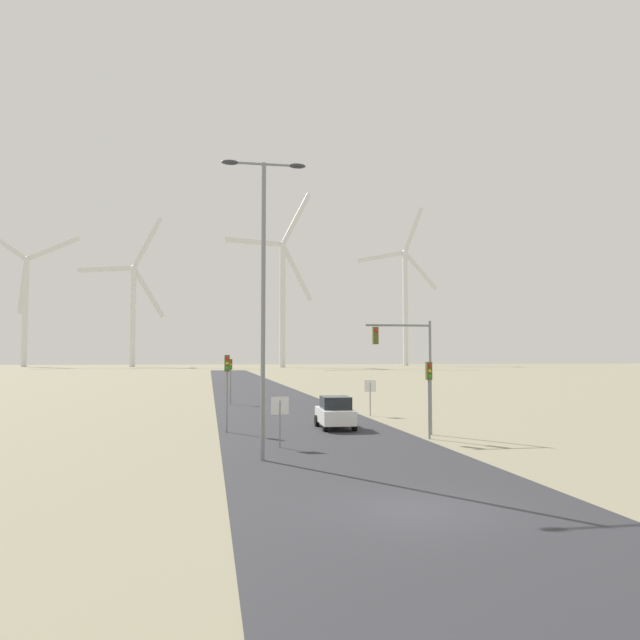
{
  "coord_description": "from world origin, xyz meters",
  "views": [
    {
      "loc": [
        -5.55,
        -16.38,
        4.11
      ],
      "look_at": [
        0.0,
        14.72,
        5.95
      ],
      "focal_mm": 35.0,
      "sensor_mm": 36.0,
      "label": 1
    }
  ],
  "objects_px": {
    "traffic_light_post_near_left": "(227,376)",
    "wind_turbine_left": "(133,303)",
    "car_approaching": "(335,412)",
    "streetlamp": "(263,276)",
    "wind_turbine_far_left": "(25,299)",
    "stop_sign_far": "(370,391)",
    "wind_turbine_center": "(283,289)",
    "traffic_light_mast_overhead": "(408,355)",
    "stop_sign_near": "(280,412)",
    "wind_turbine_right": "(405,296)",
    "traffic_light_post_near_right": "(429,382)",
    "traffic_light_post_mid_left": "(231,371)"
  },
  "relations": [
    {
      "from": "traffic_light_mast_overhead",
      "to": "wind_turbine_far_left",
      "type": "distance_m",
      "value": 243.36
    },
    {
      "from": "streetlamp",
      "to": "traffic_light_post_near_left",
      "type": "bearing_deg",
      "value": 96.88
    },
    {
      "from": "wind_turbine_left",
      "to": "wind_turbine_far_left",
      "type": "bearing_deg",
      "value": 165.32
    },
    {
      "from": "traffic_light_mast_overhead",
      "to": "wind_turbine_center",
      "type": "bearing_deg",
      "value": 85.26
    },
    {
      "from": "wind_turbine_left",
      "to": "wind_turbine_right",
      "type": "height_order",
      "value": "wind_turbine_right"
    },
    {
      "from": "traffic_light_post_near_right",
      "to": "wind_turbine_far_left",
      "type": "xyz_separation_m",
      "value": [
        -81.85,
        229.89,
        23.89
      ]
    },
    {
      "from": "streetlamp",
      "to": "stop_sign_near",
      "type": "relative_size",
      "value": 5.24
    },
    {
      "from": "traffic_light_mast_overhead",
      "to": "car_approaching",
      "type": "bearing_deg",
      "value": 131.9
    },
    {
      "from": "streetlamp",
      "to": "stop_sign_far",
      "type": "xyz_separation_m",
      "value": [
        8.9,
        17.14,
        -5.64
      ]
    },
    {
      "from": "streetlamp",
      "to": "wind_turbine_far_left",
      "type": "relative_size",
      "value": 0.22
    },
    {
      "from": "traffic_light_mast_overhead",
      "to": "wind_turbine_left",
      "type": "relative_size",
      "value": 0.1
    },
    {
      "from": "stop_sign_near",
      "to": "car_approaching",
      "type": "distance_m",
      "value": 7.89
    },
    {
      "from": "wind_turbine_right",
      "to": "wind_turbine_center",
      "type": "bearing_deg",
      "value": -149.34
    },
    {
      "from": "traffic_light_post_near_right",
      "to": "wind_turbine_left",
      "type": "bearing_deg",
      "value": 100.32
    },
    {
      "from": "wind_turbine_far_left",
      "to": "stop_sign_far",
      "type": "bearing_deg",
      "value": -69.35
    },
    {
      "from": "traffic_light_mast_overhead",
      "to": "wind_turbine_center",
      "type": "height_order",
      "value": "wind_turbine_center"
    },
    {
      "from": "streetlamp",
      "to": "wind_turbine_far_left",
      "type": "xyz_separation_m",
      "value": [
        -73.12,
        234.79,
        19.35
      ]
    },
    {
      "from": "traffic_light_post_near_left",
      "to": "traffic_light_post_near_right",
      "type": "height_order",
      "value": "traffic_light_post_near_left"
    },
    {
      "from": "traffic_light_mast_overhead",
      "to": "wind_turbine_center",
      "type": "distance_m",
      "value": 198.61
    },
    {
      "from": "traffic_light_post_mid_left",
      "to": "wind_turbine_right",
      "type": "relative_size",
      "value": 0.06
    },
    {
      "from": "traffic_light_post_near_right",
      "to": "car_approaching",
      "type": "bearing_deg",
      "value": 125.7
    },
    {
      "from": "stop_sign_near",
      "to": "car_approaching",
      "type": "height_order",
      "value": "stop_sign_near"
    },
    {
      "from": "wind_turbine_far_left",
      "to": "traffic_light_post_near_right",
      "type": "bearing_deg",
      "value": -70.4
    },
    {
      "from": "traffic_light_mast_overhead",
      "to": "car_approaching",
      "type": "relative_size",
      "value": 1.43
    },
    {
      "from": "wind_turbine_far_left",
      "to": "traffic_light_mast_overhead",
      "type": "bearing_deg",
      "value": -70.39
    },
    {
      "from": "traffic_light_post_mid_left",
      "to": "wind_turbine_left",
      "type": "bearing_deg",
      "value": 99.02
    },
    {
      "from": "streetlamp",
      "to": "traffic_light_mast_overhead",
      "type": "xyz_separation_m",
      "value": [
        8.2,
        6.53,
        -3.16
      ]
    },
    {
      "from": "traffic_light_post_near_right",
      "to": "wind_turbine_far_left",
      "type": "relative_size",
      "value": 0.07
    },
    {
      "from": "streetlamp",
      "to": "car_approaching",
      "type": "distance_m",
      "value": 12.98
    },
    {
      "from": "streetlamp",
      "to": "stop_sign_far",
      "type": "distance_m",
      "value": 20.12
    },
    {
      "from": "stop_sign_far",
      "to": "wind_turbine_center",
      "type": "bearing_deg",
      "value": 85.2
    },
    {
      "from": "traffic_light_post_mid_left",
      "to": "traffic_light_mast_overhead",
      "type": "distance_m",
      "value": 24.38
    },
    {
      "from": "wind_turbine_center",
      "to": "streetlamp",
      "type": "bearing_deg",
      "value": -96.88
    },
    {
      "from": "stop_sign_far",
      "to": "traffic_light_post_near_left",
      "type": "xyz_separation_m",
      "value": [
        -10.04,
        -7.69,
        1.35
      ]
    },
    {
      "from": "traffic_light_mast_overhead",
      "to": "wind_turbine_right",
      "type": "relative_size",
      "value": 0.09
    },
    {
      "from": "traffic_light_post_near_left",
      "to": "traffic_light_post_mid_left",
      "type": "bearing_deg",
      "value": 87.47
    },
    {
      "from": "traffic_light_post_near_left",
      "to": "wind_turbine_left",
      "type": "relative_size",
      "value": 0.07
    },
    {
      "from": "wind_turbine_far_left",
      "to": "wind_turbine_right",
      "type": "bearing_deg",
      "value": 1.02
    },
    {
      "from": "traffic_light_post_near_left",
      "to": "car_approaching",
      "type": "xyz_separation_m",
      "value": [
        6.14,
        0.65,
        -2.15
      ]
    },
    {
      "from": "stop_sign_far",
      "to": "traffic_light_mast_overhead",
      "type": "xyz_separation_m",
      "value": [
        -0.71,
        -10.61,
        2.47
      ]
    },
    {
      "from": "traffic_light_post_near_right",
      "to": "wind_turbine_center",
      "type": "height_order",
      "value": "wind_turbine_center"
    },
    {
      "from": "streetlamp",
      "to": "wind_turbine_center",
      "type": "bearing_deg",
      "value": 83.12
    },
    {
      "from": "streetlamp",
      "to": "traffic_light_post_mid_left",
      "type": "bearing_deg",
      "value": 90.51
    },
    {
      "from": "traffic_light_mast_overhead",
      "to": "car_approaching",
      "type": "height_order",
      "value": "traffic_light_mast_overhead"
    },
    {
      "from": "wind_turbine_far_left",
      "to": "wind_turbine_left",
      "type": "relative_size",
      "value": 0.95
    },
    {
      "from": "stop_sign_near",
      "to": "stop_sign_far",
      "type": "xyz_separation_m",
      "value": [
        7.84,
        13.85,
        0.12
      ]
    },
    {
      "from": "streetlamp",
      "to": "car_approaching",
      "type": "height_order",
      "value": "streetlamp"
    },
    {
      "from": "stop_sign_far",
      "to": "wind_turbine_right",
      "type": "bearing_deg",
      "value": 71.44
    },
    {
      "from": "traffic_light_mast_overhead",
      "to": "wind_turbine_left",
      "type": "bearing_deg",
      "value": 100.26
    },
    {
      "from": "stop_sign_near",
      "to": "car_approaching",
      "type": "xyz_separation_m",
      "value": [
        3.93,
        6.81,
        -0.68
      ]
    }
  ]
}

